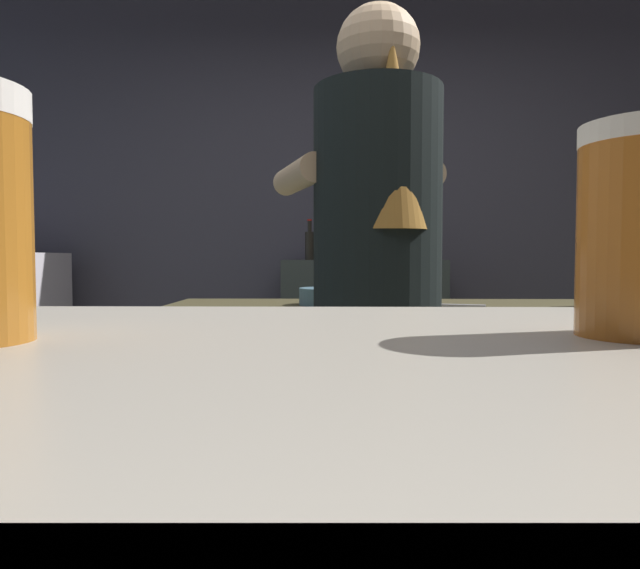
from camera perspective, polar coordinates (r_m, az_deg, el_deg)
The scene contains 10 objects.
wall_back at distance 3.53m, azimuth 3.13°, elevation 6.79°, with size 5.20×0.10×2.70m, color #454450.
prep_counter at distance 2.11m, azimuth 14.53°, elevation -14.82°, with size 2.10×0.60×0.94m, color #474128.
back_shelf at distance 3.29m, azimuth 4.37°, elevation -7.00°, with size 0.92×0.36×1.09m, color #363F3C.
bartender at distance 1.51m, azimuth 5.77°, elevation -0.19°, with size 0.50×0.55×1.76m.
knife_block at distance 2.16m, azimuth 28.26°, elevation 0.85°, with size 0.10×0.08×0.29m.
mixing_bowl at distance 1.96m, azimuth 1.03°, elevation -1.22°, with size 0.22×0.22×0.06m, color slate.
chefs_knife at distance 1.95m, azimuth 12.95°, elevation -2.07°, with size 0.24×0.03×0.01m, color silver.
bottle_hot_sauce at distance 3.33m, azimuth 2.68°, elevation 4.04°, with size 0.07×0.07×0.23m.
bottle_soy at distance 3.15m, azimuth -1.06°, elevation 4.12°, with size 0.05×0.05×0.23m.
bottle_olive_oil at distance 3.34m, azimuth 9.34°, elevation 4.14°, with size 0.05×0.05×0.25m.
Camera 1 is at (-0.12, -1.32, 1.10)m, focal length 31.53 mm.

